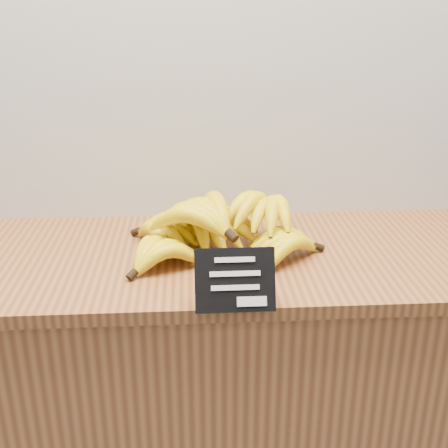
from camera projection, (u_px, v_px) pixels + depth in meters
counter at (223, 414)px, 1.51m from camera, size 1.33×0.50×0.90m
counter_top at (223, 257)px, 1.34m from camera, size 1.36×0.54×0.03m
chalkboard_sign at (235, 280)px, 1.07m from camera, size 0.15×0.05×0.12m
banana_pile at (216, 228)px, 1.32m from camera, size 0.49×0.33×0.13m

